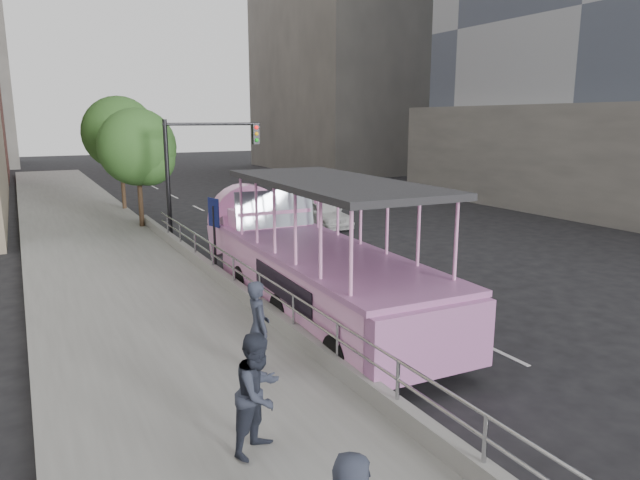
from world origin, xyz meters
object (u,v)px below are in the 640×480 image
car (323,213)px  street_tree_near (140,150)px  pedestrian_near (258,327)px  duck_boat (305,261)px  traffic_signal (196,161)px  parking_sign (214,231)px  pedestrian_mid (259,393)px  street_tree_far (122,136)px

car → street_tree_near: street_tree_near is taller
pedestrian_near → street_tree_near: bearing=1.8°
duck_boat → traffic_signal: size_ratio=2.20×
pedestrian_near → parking_sign: size_ratio=0.67×
car → street_tree_near: 9.05m
car → pedestrian_mid: bearing=-120.5°
pedestrian_near → parking_sign: (1.47, 7.34, 0.51)m
pedestrian_near → duck_boat: bearing=-32.0°
pedestrian_near → traffic_signal: size_ratio=0.36×
parking_sign → pedestrian_near: bearing=-101.3°
traffic_signal → street_tree_far: street_tree_far is taller
car → duck_boat: bearing=-120.0°
duck_boat → pedestrian_mid: (-3.92, -6.30, -0.16)m
parking_sign → pedestrian_mid: bearing=-104.1°
duck_boat → car: bearing=59.5°
duck_boat → pedestrian_near: duck_boat is taller
pedestrian_mid → street_tree_near: bearing=51.7°
parking_sign → street_tree_near: 10.05m
car → parking_sign: (-7.75, -7.16, 1.07)m
traffic_signal → car: bearing=6.7°
car → pedestrian_mid: pedestrian_mid is taller
pedestrian_near → street_tree_near: size_ratio=0.33×
pedestrian_near → street_tree_far: size_ratio=0.29×
duck_boat → street_tree_near: size_ratio=2.00×
duck_boat → parking_sign: bearing=111.9°
car → street_tree_far: bearing=132.7°
car → traffic_signal: 7.09m
duck_boat → parking_sign: size_ratio=4.10×
car → traffic_signal: size_ratio=0.76×
parking_sign → street_tree_near: size_ratio=0.49×
pedestrian_mid → street_tree_far: bearing=52.7°
pedestrian_mid → parking_sign: size_ratio=0.67×
duck_boat → car: (6.32, 10.73, -0.72)m
pedestrian_mid → traffic_signal: traffic_signal is taller
duck_boat → traffic_signal: 10.19m
car → pedestrian_near: bearing=-122.0°
pedestrian_near → street_tree_near: 17.40m
parking_sign → street_tree_far: 16.03m
street_tree_far → parking_sign: bearing=-89.6°
traffic_signal → street_tree_far: size_ratio=0.81×
duck_boat → street_tree_near: 13.73m
parking_sign → traffic_signal: (1.29, 6.40, 1.75)m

